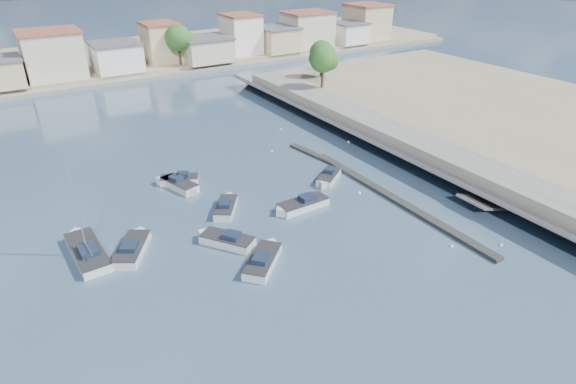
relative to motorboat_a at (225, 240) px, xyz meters
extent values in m
plane|color=#2B4257|center=(11.39, 28.29, -0.38)|extent=(400.00, 400.00, 0.00)
cube|color=slate|center=(29.89, 1.29, 0.52)|extent=(5.00, 90.00, 1.80)
cube|color=slate|center=(25.54, 1.29, 0.52)|extent=(4.17, 90.00, 2.86)
cube|color=gray|center=(52.39, 1.29, 0.47)|extent=(40.00, 90.00, 1.70)
cube|color=slate|center=(25.39, -7.71, 0.02)|extent=(5.31, 3.50, 1.94)
cube|color=black|center=(18.39, -1.71, -0.20)|extent=(1.00, 26.00, 0.35)
cube|color=black|center=(17.89, 12.29, -0.23)|extent=(2.00, 8.05, 0.30)
cube|color=gray|center=(11.39, 80.29, 0.32)|extent=(160.00, 40.00, 1.40)
cube|color=slate|center=(11.39, 59.29, 0.02)|extent=(160.00, 2.50, 0.80)
cube|color=#CAB68B|center=(-12.61, 63.29, 3.27)|extent=(7.00, 8.00, 4.50)
cube|color=beige|center=(-3.61, 65.29, 5.02)|extent=(10.00, 9.00, 8.00)
cube|color=#99513D|center=(-3.61, 65.29, 9.20)|extent=(10.60, 9.54, 0.35)
cube|color=white|center=(7.39, 64.29, 3.52)|extent=(8.50, 8.50, 5.00)
cube|color=#595960|center=(7.39, 64.29, 6.20)|extent=(9.01, 9.01, 0.35)
cube|color=#CAB68B|center=(17.39, 67.29, 4.77)|extent=(6.50, 7.50, 7.50)
cube|color=#99513D|center=(17.39, 67.29, 8.70)|extent=(6.89, 7.95, 0.35)
cube|color=beige|center=(25.39, 63.29, 3.27)|extent=(9.50, 9.00, 4.50)
cube|color=#595960|center=(25.39, 63.29, 5.70)|extent=(10.07, 9.54, 0.35)
cube|color=white|center=(35.39, 66.29, 5.02)|extent=(7.00, 8.00, 8.00)
cube|color=#99513D|center=(35.39, 66.29, 9.20)|extent=(7.42, 8.48, 0.35)
cube|color=#CAB68B|center=(43.39, 64.29, 3.52)|extent=(8.00, 9.00, 5.00)
cube|color=#595960|center=(43.39, 64.29, 6.20)|extent=(8.48, 9.54, 0.35)
cube|color=beige|center=(52.39, 65.29, 4.77)|extent=(10.50, 8.50, 7.50)
cube|color=#99513D|center=(52.39, 65.29, 8.70)|extent=(11.13, 9.01, 0.35)
cube|color=white|center=(63.39, 63.29, 3.27)|extent=(7.50, 7.50, 4.50)
cube|color=#595960|center=(63.39, 63.29, 5.70)|extent=(7.95, 7.95, 0.35)
cube|color=#CAB68B|center=(71.39, 66.29, 5.02)|extent=(9.00, 9.50, 8.00)
cube|color=#99513D|center=(71.39, 66.29, 9.20)|extent=(9.54, 10.07, 0.35)
cylinder|color=#38281E|center=(-0.61, 66.29, 2.48)|extent=(0.44, 0.44, 2.93)
sphere|color=#23541C|center=(-0.61, 66.29, 5.38)|extent=(4.16, 4.16, 4.16)
sphere|color=#23541C|center=(0.17, 65.77, 5.18)|extent=(3.12, 3.12, 3.12)
sphere|color=#23541C|center=(-1.26, 66.68, 5.51)|extent=(2.86, 2.86, 2.86)
cylinder|color=#38281E|center=(19.39, 62.29, 2.82)|extent=(0.44, 0.44, 3.60)
sphere|color=#23541C|center=(19.39, 62.29, 6.38)|extent=(5.12, 5.12, 5.12)
sphere|color=#23541C|center=(20.35, 61.65, 6.14)|extent=(3.84, 3.84, 3.84)
sphere|color=#23541C|center=(18.59, 62.77, 6.54)|extent=(3.52, 3.52, 3.52)
cylinder|color=#38281E|center=(35.39, 65.29, 2.60)|extent=(0.44, 0.44, 3.15)
sphere|color=#23541C|center=(35.39, 65.29, 5.71)|extent=(4.48, 4.48, 4.48)
sphere|color=#23541C|center=(36.23, 64.73, 5.50)|extent=(3.36, 3.36, 3.36)
sphere|color=#23541C|center=(34.69, 65.71, 5.85)|extent=(3.08, 3.08, 3.08)
cylinder|color=#38281E|center=(51.39, 64.29, 2.37)|extent=(0.44, 0.44, 2.70)
sphere|color=#23541C|center=(51.39, 64.29, 5.04)|extent=(3.84, 3.84, 3.84)
sphere|color=#23541C|center=(52.11, 63.81, 4.86)|extent=(2.88, 2.88, 2.88)
sphere|color=#23541C|center=(50.79, 64.65, 5.16)|extent=(2.64, 2.64, 2.64)
cylinder|color=#38281E|center=(33.39, 32.29, 3.00)|extent=(0.44, 0.44, 3.15)
sphere|color=#23541C|center=(33.39, 32.29, 6.11)|extent=(4.48, 4.48, 4.48)
sphere|color=#23541C|center=(34.23, 31.73, 5.90)|extent=(3.36, 3.36, 3.36)
sphere|color=#23541C|center=(32.69, 32.71, 6.25)|extent=(3.08, 3.08, 3.08)
cylinder|color=#38281E|center=(37.39, 38.29, 2.88)|extent=(0.44, 0.44, 2.93)
sphere|color=#23541C|center=(37.39, 38.29, 5.78)|extent=(4.16, 4.16, 4.16)
sphere|color=#23541C|center=(38.17, 37.77, 5.58)|extent=(3.12, 3.12, 3.12)
sphere|color=#23541C|center=(36.74, 38.68, 5.91)|extent=(2.86, 2.86, 2.86)
cube|color=silver|center=(0.15, -0.21, -0.08)|extent=(4.29, 4.95, 1.00)
cube|color=silver|center=(-1.04, 1.45, -0.08)|extent=(1.51, 1.51, 1.00)
cube|color=#262628|center=(0.15, -0.21, 0.42)|extent=(4.32, 4.97, 0.08)
cube|color=#1A2639|center=(0.43, -0.60, 0.66)|extent=(1.77, 1.83, 0.48)
cube|color=silver|center=(2.54, 5.20, -0.08)|extent=(3.85, 4.49, 1.00)
cube|color=silver|center=(3.59, 6.70, -0.08)|extent=(1.42, 1.42, 1.00)
cube|color=#262628|center=(2.54, 5.20, 0.42)|extent=(3.88, 4.51, 0.08)
cube|color=#1A2639|center=(2.30, 4.85, 0.66)|extent=(1.61, 1.66, 0.48)
cube|color=silver|center=(9.44, 1.73, -0.08)|extent=(5.24, 2.11, 1.00)
cube|color=silver|center=(7.20, 1.67, -0.08)|extent=(1.97, 1.97, 1.00)
cube|color=#262628|center=(9.44, 1.73, 0.42)|extent=(5.24, 2.15, 0.08)
cube|color=#1A2639|center=(9.96, 1.74, 0.66)|extent=(1.59, 1.26, 0.48)
cube|color=silver|center=(15.39, 5.52, -0.08)|extent=(4.28, 3.75, 1.00)
cube|color=silver|center=(13.99, 4.49, -0.08)|extent=(1.35, 1.35, 1.00)
cube|color=#262628|center=(15.39, 5.52, 0.42)|extent=(4.30, 3.78, 0.08)
cube|color=#1A2639|center=(15.72, 5.76, 0.66)|extent=(1.60, 1.56, 0.48)
cube|color=silver|center=(-7.41, 2.85, -0.08)|extent=(4.34, 5.33, 1.00)
cube|color=silver|center=(-6.27, 4.68, -0.08)|extent=(1.69, 1.69, 1.00)
cube|color=#262628|center=(-7.41, 2.85, 0.42)|extent=(4.38, 5.35, 0.08)
cube|color=#1A2639|center=(-7.67, 2.42, 0.66)|extent=(1.85, 1.93, 0.48)
cube|color=silver|center=(0.87, 13.65, -0.08)|extent=(4.42, 3.23, 1.00)
cube|color=silver|center=(-0.73, 14.40, -0.08)|extent=(1.49, 1.49, 1.00)
cube|color=#262628|center=(0.87, 13.65, 0.42)|extent=(4.44, 3.26, 0.08)
cube|color=#1A2639|center=(1.24, 13.48, 0.66)|extent=(1.55, 1.45, 0.48)
cube|color=silver|center=(0.45, 12.50, -0.08)|extent=(3.03, 4.98, 1.00)
cube|color=silver|center=(1.03, 10.56, -0.08)|extent=(1.69, 1.69, 1.00)
cube|color=#262628|center=(0.45, 12.50, 0.42)|extent=(3.06, 4.99, 0.08)
cube|color=#1A2639|center=(0.32, 12.94, 0.66)|extent=(1.45, 1.65, 0.48)
cube|color=silver|center=(1.29, -4.58, -0.08)|extent=(4.94, 4.79, 1.00)
cube|color=silver|center=(2.84, -3.13, -0.08)|extent=(1.42, 1.42, 1.00)
cube|color=#262628|center=(1.29, -4.58, 0.42)|extent=(4.96, 4.82, 0.08)
cube|color=#1A2639|center=(0.93, -4.91, 0.66)|extent=(1.90, 1.89, 0.48)
cube|color=silver|center=(-10.77, 4.41, -0.08)|extent=(2.61, 6.96, 1.00)
cube|color=silver|center=(-10.92, 7.42, -0.08)|extent=(2.28, 2.28, 1.00)
cube|color=#262628|center=(-10.77, 4.41, 0.42)|extent=(2.65, 6.96, 0.08)
cube|color=#1A2639|center=(-10.74, 3.72, 0.66)|extent=(1.51, 2.12, 0.48)
cylinder|color=silver|center=(-10.77, 4.41, 4.42)|extent=(0.12, 0.12, 8.00)
cylinder|color=silver|center=(-10.72, 3.21, 1.12)|extent=(0.19, 2.40, 0.08)
sphere|color=white|center=(16.73, -10.97, -0.33)|extent=(0.33, 0.33, 0.33)
sphere|color=white|center=(16.28, 1.24, -0.33)|extent=(0.33, 0.33, 0.33)
sphere|color=white|center=(20.63, -13.13, -0.33)|extent=(0.33, 0.33, 0.33)
sphere|color=white|center=(24.39, 13.38, -0.33)|extent=(0.33, 0.33, 0.33)
sphere|color=white|center=(14.02, 15.98, -0.33)|extent=(0.33, 0.33, 0.33)
sphere|color=white|center=(19.14, 22.23, -0.33)|extent=(0.33, 0.33, 0.33)
camera|label=1|loc=(-14.06, -33.33, 23.54)|focal=30.00mm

